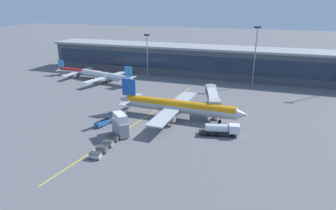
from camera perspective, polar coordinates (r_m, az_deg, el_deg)
ground_plane at (r=90.18m, az=-2.79°, el=-3.45°), size 700.00×700.00×0.00m
apron_lead_in_line at (r=93.51m, az=-4.86°, el=-2.66°), size 9.88×79.46×0.01m
terminal_building at (r=149.03m, az=8.11°, el=8.18°), size 167.41×17.52×13.97m
main_airliner at (r=93.14m, az=1.96°, el=-0.25°), size 42.38×33.63×10.91m
jet_bridge at (r=100.46m, az=8.37°, el=1.60°), size 8.61×20.28×6.42m
fuel_tanker at (r=82.70m, az=10.13°, el=-4.56°), size 11.08×4.70×3.25m
belt_loader at (r=90.43m, az=-12.06°, el=-3.12°), size 3.20×7.02×3.49m
catering_lift at (r=82.00m, az=-9.03°, el=-3.70°), size 6.68×6.46×6.30m
pushback_tug at (r=95.97m, az=-9.06°, el=-1.72°), size 3.34×4.32×1.40m
baggage_cart_0 at (r=72.32m, az=-13.56°, el=-9.25°), size 2.74×1.77×1.48m
baggage_cart_1 at (r=74.79m, az=-12.39°, el=-8.17°), size 2.74×1.77×1.48m
baggage_cart_2 at (r=77.31m, az=-11.30°, el=-7.15°), size 2.74×1.77×1.48m
baggage_cart_3 at (r=79.88m, az=-10.28°, el=-6.20°), size 2.74×1.77×1.48m
commuter_jet_far at (r=138.52m, az=-11.69°, el=5.45°), size 33.11×26.54×8.62m
commuter_jet_near at (r=152.87m, az=-16.44°, el=6.12°), size 27.02×21.36×7.33m
apron_light_mast_1 at (r=133.59m, az=16.18°, el=9.63°), size 2.80×0.50×24.84m
apron_light_mast_2 at (r=145.01m, az=-3.96°, el=10.02°), size 2.80×0.50×20.13m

